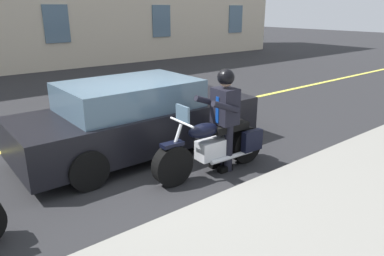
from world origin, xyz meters
TOP-DOWN VIEW (x-y plane):
  - ground_plane at (0.00, 0.00)m, footprint 80.00×80.00m
  - lane_center_stripe at (0.00, -2.00)m, footprint 60.00×0.16m
  - motorcycle_main at (-0.68, 1.18)m, footprint 2.22×0.65m
  - rider_main at (-0.86, 1.19)m, footprint 0.64×0.57m
  - car_silver at (-0.13, -0.40)m, footprint 4.60×1.92m

SIDE VIEW (x-z plane):
  - ground_plane at x=0.00m, z-range 0.00..0.00m
  - lane_center_stripe at x=0.00m, z-range 0.00..0.01m
  - motorcycle_main at x=-0.68m, z-range -0.18..1.08m
  - car_silver at x=-0.13m, z-range -0.01..1.39m
  - rider_main at x=-0.86m, z-range 0.17..1.91m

